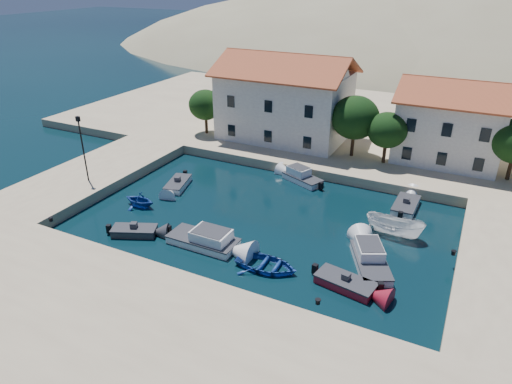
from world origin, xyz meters
TOP-DOWN VIEW (x-y plane):
  - ground at (0.00, 0.00)m, footprint 400.00×400.00m
  - quay_south at (0.00, -6.00)m, footprint 52.00×12.00m
  - quay_west at (-19.00, 10.00)m, footprint 8.00×20.00m
  - quay_north at (2.00, 38.00)m, footprint 80.00×36.00m
  - hills at (20.64, 123.62)m, footprint 254.00×176.00m
  - building_left at (-6.00, 28.00)m, footprint 14.70×9.45m
  - building_mid at (12.00, 29.00)m, footprint 10.50×8.40m
  - trees at (4.51, 25.46)m, footprint 37.30×5.30m
  - lamppost at (-17.50, 8.00)m, footprint 0.35×0.25m
  - bollards at (2.80, 3.87)m, footprint 29.36×9.56m
  - motorboat_grey_sw at (-8.22, 3.43)m, footprint 3.80×2.81m
  - cabin_cruiser_south at (-2.54, 4.62)m, footprint 5.49×2.36m
  - rowboat_south at (3.12, 3.96)m, footprint 4.62×3.38m
  - motorboat_red_se at (8.68, 4.43)m, footprint 4.20×2.43m
  - cabin_cruiser_east at (9.58, 7.49)m, footprint 4.08×5.47m
  - boat_east at (10.20, 12.56)m, footprint 4.72×2.06m
  - motorboat_white_ne at (10.22, 17.55)m, footprint 1.95×4.01m
  - rowboat_west at (-11.01, 7.49)m, footprint 2.98×2.57m
  - motorboat_white_west at (-10.34, 12.30)m, footprint 2.62×4.07m
  - cabin_cruiser_north at (0.03, 18.80)m, footprint 4.53×3.28m

SIDE VIEW (x-z plane):
  - hills at x=20.64m, z-range -72.90..26.10m
  - ground at x=0.00m, z-range 0.00..0.00m
  - rowboat_south at x=3.12m, z-range -0.47..0.47m
  - boat_east at x=10.20m, z-range -0.89..0.89m
  - rowboat_west at x=-11.01m, z-range -0.78..0.78m
  - motorboat_white_ne at x=10.22m, z-range -0.33..0.92m
  - motorboat_red_se at x=8.68m, z-range -0.33..0.92m
  - motorboat_white_west at x=-10.34m, z-range -0.33..0.92m
  - motorboat_grey_sw at x=-8.22m, z-range -0.33..0.92m
  - cabin_cruiser_north at x=0.03m, z-range -0.32..1.28m
  - cabin_cruiser_east at x=9.58m, z-range -0.32..1.28m
  - cabin_cruiser_south at x=-2.54m, z-range -0.32..1.28m
  - quay_south at x=0.00m, z-range 0.00..1.00m
  - quay_west at x=-19.00m, z-range 0.00..1.00m
  - quay_north at x=2.00m, z-range 0.00..1.00m
  - bollards at x=2.80m, z-range 1.00..1.30m
  - lamppost at x=-17.50m, z-range 1.64..7.87m
  - trees at x=4.51m, z-range 1.61..8.06m
  - building_mid at x=12.00m, z-range 1.07..9.37m
  - building_left at x=-6.00m, z-range 1.09..10.79m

